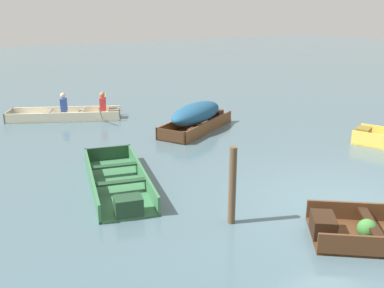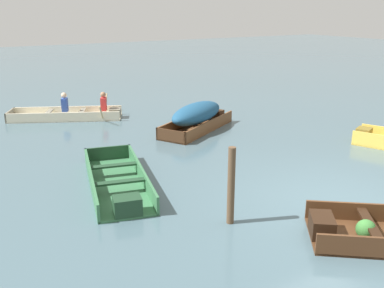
{
  "view_description": "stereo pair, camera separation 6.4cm",
  "coord_description": "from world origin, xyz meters",
  "px_view_note": "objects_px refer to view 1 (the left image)",
  "views": [
    {
      "loc": [
        -6.27,
        -4.74,
        3.55
      ],
      "look_at": [
        -1.07,
        3.83,
        0.35
      ],
      "focal_mm": 40.0,
      "sensor_mm": 36.0,
      "label": 1
    },
    {
      "loc": [
        -6.22,
        -4.77,
        3.55
      ],
      "look_at": [
        -1.07,
        3.83,
        0.35
      ],
      "focal_mm": 40.0,
      "sensor_mm": 36.0,
      "label": 2
    }
  ],
  "objects_px": {
    "skiff_wooden_brown_far_moored": "(197,115)",
    "rowboat_cream_with_crew": "(71,114)",
    "skiff_green_near_moored": "(118,183)",
    "mooring_post": "(232,186)"
  },
  "relations": [
    {
      "from": "rowboat_cream_with_crew",
      "to": "mooring_post",
      "type": "distance_m",
      "value": 8.68
    },
    {
      "from": "skiff_green_near_moored",
      "to": "mooring_post",
      "type": "distance_m",
      "value": 2.7
    },
    {
      "from": "skiff_green_near_moored",
      "to": "skiff_wooden_brown_far_moored",
      "type": "relative_size",
      "value": 1.11
    },
    {
      "from": "skiff_wooden_brown_far_moored",
      "to": "mooring_post",
      "type": "bearing_deg",
      "value": -116.05
    },
    {
      "from": "skiff_green_near_moored",
      "to": "rowboat_cream_with_crew",
      "type": "xyz_separation_m",
      "value": [
        0.85,
        6.27,
        0.05
      ]
    },
    {
      "from": "skiff_wooden_brown_far_moored",
      "to": "rowboat_cream_with_crew",
      "type": "xyz_separation_m",
      "value": [
        -2.86,
        3.33,
        -0.29
      ]
    },
    {
      "from": "skiff_green_near_moored",
      "to": "skiff_wooden_brown_far_moored",
      "type": "bearing_deg",
      "value": 38.3
    },
    {
      "from": "skiff_wooden_brown_far_moored",
      "to": "mooring_post",
      "type": "relative_size",
      "value": 2.22
    },
    {
      "from": "rowboat_cream_with_crew",
      "to": "mooring_post",
      "type": "height_order",
      "value": "mooring_post"
    },
    {
      "from": "skiff_wooden_brown_far_moored",
      "to": "rowboat_cream_with_crew",
      "type": "height_order",
      "value": "rowboat_cream_with_crew"
    }
  ]
}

